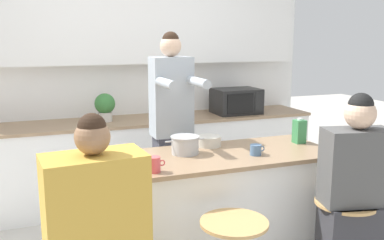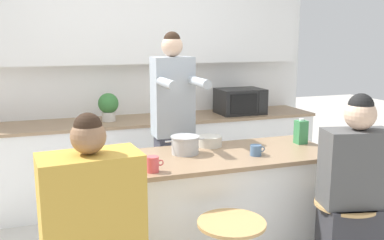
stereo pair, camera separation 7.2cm
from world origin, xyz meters
The scene contains 13 objects.
wall_back centered at (0.00, 1.89, 1.54)m, with size 4.10×0.22×2.70m.
back_counter centered at (0.00, 1.58, 0.44)m, with size 3.80×0.63×0.89m.
kitchen_island centered at (0.00, 0.00, 0.46)m, with size 2.06×0.71×0.90m.
person_cooking centered at (0.01, 0.56, 0.89)m, with size 0.33×0.58×1.78m.
person_seated_near centered at (0.85, -0.65, 0.64)m, with size 0.47×0.35×1.39m.
cooking_pot centered at (-0.04, 0.09, 0.97)m, with size 0.30×0.21×0.13m.
fruit_bowl centered at (0.20, 0.24, 0.94)m, with size 0.19×0.19×0.08m.
mixing_bowl_steel centered at (-0.84, -0.07, 0.93)m, with size 0.18×0.18×0.07m.
coffee_cup_near centered at (0.42, -0.12, 0.94)m, with size 0.11×0.08×0.08m.
coffee_cup_far centered at (-0.37, -0.25, 0.95)m, with size 0.11×0.08×0.10m.
juice_carton centered at (0.92, 0.08, 0.99)m, with size 0.08×0.08×0.20m.
microwave centered at (1.09, 1.55, 1.03)m, with size 0.50×0.39×0.28m.
potted_plant centered at (-0.37, 1.58, 1.05)m, with size 0.21×0.21×0.29m.
Camera 1 is at (-1.06, -2.73, 1.73)m, focal length 40.00 mm.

